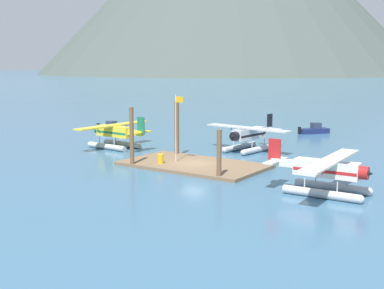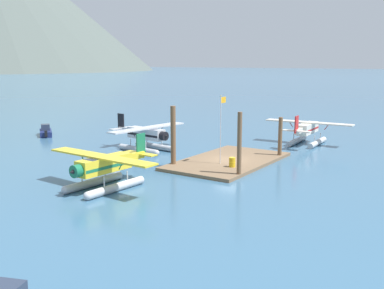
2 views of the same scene
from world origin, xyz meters
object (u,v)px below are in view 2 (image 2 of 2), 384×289
object	(u,v)px
flagpole	(221,122)
boat_navy_open_north	(46,132)
fuel_drum	(232,162)
seaplane_silver_bow_centre	(146,137)
seaplane_cream_stbd_aft	(308,131)
seaplane_yellow_port_fwd	(104,169)

from	to	relation	value
flagpole	boat_navy_open_north	xyz separation A→B (m)	(2.77, 28.71, -3.78)
fuel_drum	seaplane_silver_bow_centre	xyz separation A→B (m)	(2.76, 12.31, 0.84)
seaplane_cream_stbd_aft	seaplane_silver_bow_centre	bearing A→B (deg)	135.57
flagpole	seaplane_yellow_port_fwd	size ratio (longest dim) A/B	0.61
fuel_drum	seaplane_silver_bow_centre	world-z (taller)	seaplane_silver_bow_centre
flagpole	seaplane_yellow_port_fwd	world-z (taller)	flagpole
flagpole	seaplane_silver_bow_centre	distance (m)	11.22
seaplane_cream_stbd_aft	boat_navy_open_north	xyz separation A→B (m)	(-13.04, 31.50, -1.09)
seaplane_cream_stbd_aft	seaplane_silver_bow_centre	xyz separation A→B (m)	(-13.76, 13.49, 0.00)
seaplane_silver_bow_centre	boat_navy_open_north	distance (m)	18.06
flagpole	seaplane_yellow_port_fwd	xyz separation A→B (m)	(-11.63, 3.71, -2.69)
flagpole	fuel_drum	size ratio (longest dim) A/B	7.29
seaplane_cream_stbd_aft	seaplane_yellow_port_fwd	bearing A→B (deg)	166.67
flagpole	seaplane_cream_stbd_aft	xyz separation A→B (m)	(15.80, -2.79, -2.69)
flagpole	seaplane_silver_bow_centre	world-z (taller)	flagpole
flagpole	boat_navy_open_north	world-z (taller)	flagpole
flagpole	fuel_drum	bearing A→B (deg)	-113.98
seaplane_cream_stbd_aft	flagpole	bearing A→B (deg)	169.99
seaplane_cream_stbd_aft	boat_navy_open_north	bearing A→B (deg)	112.48
fuel_drum	boat_navy_open_north	xyz separation A→B (m)	(3.49, 30.32, -0.25)
seaplane_yellow_port_fwd	seaplane_silver_bow_centre	xyz separation A→B (m)	(13.67, 6.98, 0.00)
boat_navy_open_north	seaplane_silver_bow_centre	bearing A→B (deg)	-92.30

